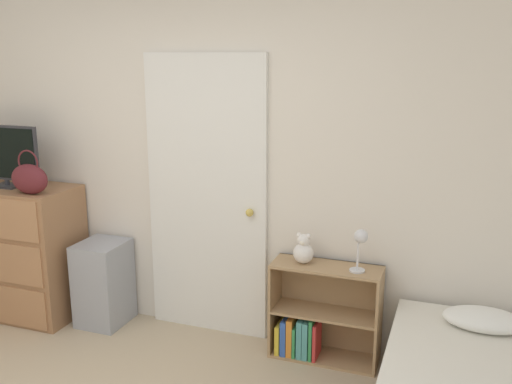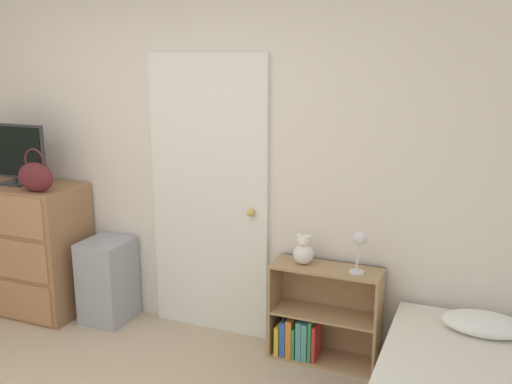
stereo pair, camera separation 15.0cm
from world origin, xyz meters
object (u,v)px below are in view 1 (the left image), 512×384
desk_lamp (360,242)px  storage_bin (104,283)px  dresser (16,250)px  bookshelf (316,320)px  teddy_bear (303,250)px  tv (4,155)px  handbag (30,178)px

desk_lamp → storage_bin: bearing=-179.6°
dresser → desk_lamp: size_ratio=3.61×
storage_bin → desk_lamp: (1.93, 0.01, 0.55)m
storage_bin → desk_lamp: desk_lamp is taller
bookshelf → teddy_bear: (-0.09, -0.01, 0.49)m
teddy_bear → storage_bin: bearing=-178.1°
storage_bin → tv: bearing=-173.4°
dresser → teddy_bear: (2.31, 0.12, 0.24)m
storage_bin → dresser: bearing=-174.8°
teddy_bear → desk_lamp: desk_lamp is taller
teddy_bear → desk_lamp: (0.38, -0.04, 0.11)m
handbag → teddy_bear: (1.97, 0.26, -0.39)m
dresser → storage_bin: size_ratio=1.61×
storage_bin → bookshelf: 1.65m
handbag → storage_bin: handbag is taller
storage_bin → bookshelf: (1.65, 0.06, -0.06)m
dresser → desk_lamp: dresser is taller
handbag → bookshelf: handbag is taller
handbag → teddy_bear: 2.03m
dresser → tv: (0.00, -0.02, 0.76)m
bookshelf → teddy_bear: 0.50m
tv → storage_bin: (0.75, 0.09, -0.96)m
tv → handbag: 0.38m
tv → teddy_bear: tv is taller
tv → handbag: tv is taller
dresser → teddy_bear: 2.32m
handbag → teddy_bear: bearing=7.7°
teddy_bear → handbag: bearing=-172.3°
tv → dresser: bearing=101.7°
teddy_bear → desk_lamp: bearing=-5.7°
desk_lamp → dresser: bearing=-178.2°
bookshelf → dresser: bearing=-177.0°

